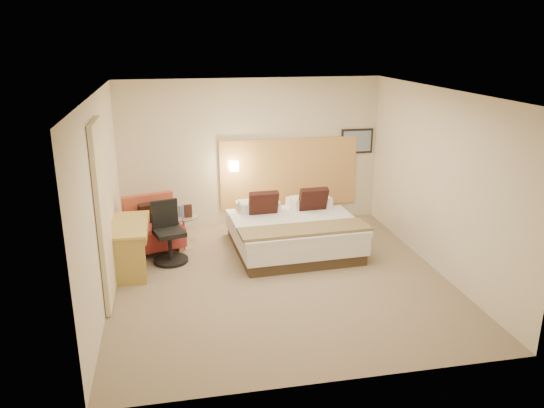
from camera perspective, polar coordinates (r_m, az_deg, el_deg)
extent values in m
cube|color=#827058|center=(7.88, 0.80, -8.04)|extent=(4.80, 5.00, 0.02)
cube|color=white|center=(7.13, 0.89, 12.04)|extent=(4.80, 5.00, 0.02)
cube|color=beige|center=(9.79, -2.22, 5.52)|extent=(4.80, 0.02, 2.70)
cube|color=beige|center=(5.11, 6.73, -6.24)|extent=(4.80, 0.02, 2.70)
cube|color=beige|center=(7.30, -17.99, 0.40)|extent=(0.02, 5.00, 2.70)
cube|color=beige|center=(8.22, 17.52, 2.33)|extent=(0.02, 5.00, 2.70)
cube|color=tan|center=(9.97, 1.83, 3.39)|extent=(2.60, 0.04, 1.30)
cube|color=black|center=(10.23, 9.12, 6.70)|extent=(0.62, 0.03, 0.47)
cube|color=gray|center=(10.21, 9.15, 6.68)|extent=(0.54, 0.01, 0.39)
cylinder|color=silver|center=(9.70, -4.17, 4.16)|extent=(0.02, 0.12, 0.02)
cube|color=#FFEDC6|center=(9.64, -4.12, 4.08)|extent=(0.15, 0.15, 0.15)
cube|color=beige|center=(7.10, -17.70, -1.17)|extent=(0.06, 0.90, 2.42)
cylinder|color=#7A8EBD|center=(8.87, -9.86, -0.74)|extent=(0.06, 0.06, 0.20)
cylinder|color=#8CA1D9|center=(8.95, -9.62, -0.56)|extent=(0.06, 0.06, 0.20)
cube|color=#3C1F18|center=(8.82, -9.02, -0.74)|extent=(0.13, 0.06, 0.22)
cube|color=#3C2D1E|center=(8.88, 2.22, -4.32)|extent=(1.97, 1.97, 0.17)
cube|color=white|center=(8.79, 2.24, -2.92)|extent=(2.03, 2.03, 0.29)
cube|color=silver|center=(8.48, 2.77, -2.32)|extent=(2.06, 1.49, 0.10)
cube|color=white|center=(9.26, -1.73, -0.32)|extent=(0.69, 0.40, 0.17)
cube|color=white|center=(9.49, 3.73, 0.10)|extent=(0.69, 0.40, 0.17)
cube|color=silver|center=(9.00, -1.40, -0.21)|extent=(0.69, 0.40, 0.17)
cube|color=white|center=(9.24, 4.22, 0.22)|extent=(0.69, 0.40, 0.17)
cube|color=black|center=(8.80, -0.94, -0.09)|extent=(0.50, 0.28, 0.49)
cube|color=black|center=(9.03, 4.43, 0.32)|extent=(0.50, 0.28, 0.49)
cube|color=orange|center=(8.11, 3.56, -2.75)|extent=(2.05, 0.63, 0.05)
cube|color=#A66B4E|center=(8.71, -13.94, -5.54)|extent=(0.11, 0.11, 0.10)
cube|color=#A7814E|center=(8.88, -9.76, -4.80)|extent=(0.11, 0.11, 0.10)
cube|color=tan|center=(9.24, -14.90, -4.25)|extent=(0.11, 0.11, 0.10)
cube|color=#B06C53|center=(9.40, -10.94, -3.58)|extent=(0.11, 0.11, 0.10)
cube|color=maroon|center=(8.98, -12.47, -3.28)|extent=(1.02, 0.95, 0.31)
cube|color=#AA452D|center=(9.13, -13.18, -0.40)|extent=(0.84, 0.37, 0.47)
cube|color=black|center=(9.05, -12.94, -1.04)|extent=(0.44, 0.31, 0.41)
cylinder|color=silver|center=(9.09, -9.36, -4.54)|extent=(0.36, 0.36, 0.02)
cylinder|color=silver|center=(8.99, -9.45, -2.97)|extent=(0.04, 0.04, 0.51)
cylinder|color=white|center=(8.90, -9.53, -1.37)|extent=(0.54, 0.54, 0.01)
cube|color=tan|center=(8.16, -15.14, -2.18)|extent=(0.57, 1.20, 0.04)
cube|color=#AB9143|center=(7.78, -15.24, -6.13)|extent=(0.50, 0.05, 0.70)
cube|color=tan|center=(8.81, -14.67, -3.25)|extent=(0.50, 0.05, 0.70)
cube|color=#B28D45|center=(8.18, -14.75, -2.69)|extent=(0.47, 1.12, 0.10)
cylinder|color=black|center=(8.55, -10.81, -5.93)|extent=(0.67, 0.67, 0.04)
cylinder|color=black|center=(8.46, -10.90, -4.51)|extent=(0.08, 0.08, 0.42)
cube|color=black|center=(8.38, -10.99, -3.06)|extent=(0.54, 0.54, 0.07)
cube|color=black|center=(8.47, -11.48, -0.99)|extent=(0.41, 0.17, 0.44)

